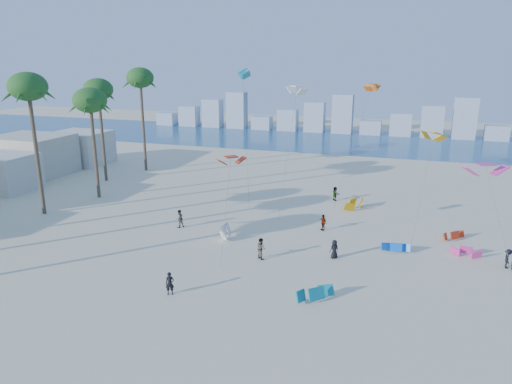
% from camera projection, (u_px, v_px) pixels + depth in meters
% --- Properties ---
extents(ground, '(220.00, 220.00, 0.00)m').
position_uv_depth(ground, '(129.00, 326.00, 28.61)').
color(ground, beige).
rests_on(ground, ground).
extents(ocean, '(220.00, 220.00, 0.00)m').
position_uv_depth(ocean, '(328.00, 140.00, 94.36)').
color(ocean, navy).
rests_on(ocean, ground).
extents(kitesurfer_near, '(0.71, 0.60, 1.65)m').
position_uv_depth(kitesurfer_near, '(170.00, 284.00, 32.22)').
color(kitesurfer_near, black).
rests_on(kitesurfer_near, ground).
extents(kitesurfer_mid, '(1.09, 1.05, 1.77)m').
position_uv_depth(kitesurfer_mid, '(261.00, 248.00, 38.06)').
color(kitesurfer_mid, gray).
rests_on(kitesurfer_mid, ground).
extents(kitesurfers_far, '(30.13, 17.50, 1.77)m').
position_uv_depth(kitesurfers_far, '(342.00, 225.00, 43.71)').
color(kitesurfers_far, black).
rests_on(kitesurfers_far, ground).
extents(grounded_kites, '(22.67, 24.71, 1.05)m').
position_uv_depth(grounded_kites, '(351.00, 237.00, 41.76)').
color(grounded_kites, silver).
rests_on(grounded_kites, ground).
extents(flying_kites, '(32.69, 24.42, 15.34)m').
position_uv_depth(flying_kites, '(381.00, 116.00, 42.70)').
color(flying_kites, red).
rests_on(flying_kites, ground).
extents(palm_row, '(7.77, 44.80, 14.73)m').
position_uv_depth(palm_row, '(29.00, 106.00, 46.59)').
color(palm_row, brown).
rests_on(palm_row, ground).
extents(distant_skyline, '(85.00, 3.00, 8.40)m').
position_uv_depth(distant_skyline, '(331.00, 119.00, 103.00)').
color(distant_skyline, '#9EADBF').
rests_on(distant_skyline, ground).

